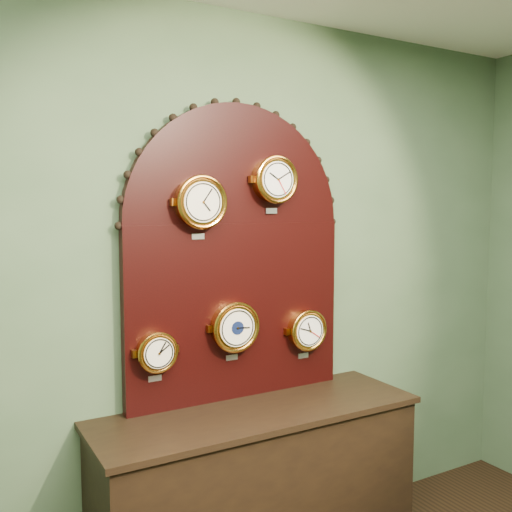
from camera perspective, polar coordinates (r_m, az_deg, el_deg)
wall_back at (r=2.97m, az=-2.38°, el=-3.07°), size 4.00×0.00×4.00m
shop_counter at (r=3.06m, az=0.20°, el=-22.60°), size 1.60×0.50×0.80m
display_board at (r=2.91m, az=-1.95°, el=1.22°), size 1.26×0.06×1.53m
roman_clock at (r=2.74m, az=-5.57°, el=5.38°), size 0.26×0.08×0.31m
arabic_clock at (r=2.94m, az=1.90°, el=7.63°), size 0.25×0.08×0.30m
hygrometer at (r=2.74m, az=-9.90°, el=-9.43°), size 0.20×0.08×0.25m
barometer at (r=2.88m, az=-2.15°, el=-7.09°), size 0.26×0.08×0.31m
tide_clock at (r=3.12m, az=5.10°, el=-7.38°), size 0.23×0.08×0.28m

